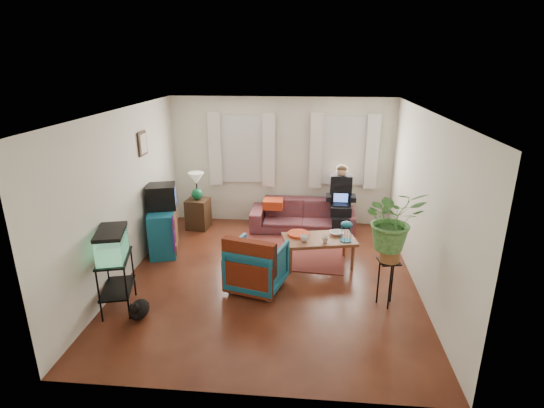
# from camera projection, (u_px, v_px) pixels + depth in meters

# --- Properties ---
(floor) EXTENTS (4.50, 5.00, 0.01)m
(floor) POSITION_uv_depth(u_px,v_px,m) (270.00, 277.00, 6.74)
(floor) COLOR #4F2B14
(floor) RESTS_ON ground
(ceiling) EXTENTS (4.50, 5.00, 0.01)m
(ceiling) POSITION_uv_depth(u_px,v_px,m) (269.00, 112.00, 5.90)
(ceiling) COLOR white
(ceiling) RESTS_ON wall_back
(wall_back) EXTENTS (4.50, 0.01, 2.60)m
(wall_back) POSITION_uv_depth(u_px,v_px,m) (281.00, 162.00, 8.68)
(wall_back) COLOR silver
(wall_back) RESTS_ON floor
(wall_front) EXTENTS (4.50, 0.01, 2.60)m
(wall_front) POSITION_uv_depth(u_px,v_px,m) (244.00, 284.00, 3.97)
(wall_front) COLOR silver
(wall_front) RESTS_ON floor
(wall_left) EXTENTS (0.01, 5.00, 2.60)m
(wall_left) POSITION_uv_depth(u_px,v_px,m) (124.00, 196.00, 6.51)
(wall_left) COLOR silver
(wall_left) RESTS_ON floor
(wall_right) EXTENTS (0.01, 5.00, 2.60)m
(wall_right) POSITION_uv_depth(u_px,v_px,m) (424.00, 204.00, 6.13)
(wall_right) COLOR silver
(wall_right) RESTS_ON floor
(window_left) EXTENTS (1.08, 0.04, 1.38)m
(window_left) POSITION_uv_depth(u_px,v_px,m) (242.00, 149.00, 8.64)
(window_left) COLOR white
(window_left) RESTS_ON wall_back
(window_right) EXTENTS (1.08, 0.04, 1.38)m
(window_right) POSITION_uv_depth(u_px,v_px,m) (344.00, 151.00, 8.47)
(window_right) COLOR white
(window_right) RESTS_ON wall_back
(curtains_left) EXTENTS (1.36, 0.06, 1.50)m
(curtains_left) POSITION_uv_depth(u_px,v_px,m) (242.00, 150.00, 8.57)
(curtains_left) COLOR white
(curtains_left) RESTS_ON wall_back
(curtains_right) EXTENTS (1.36, 0.06, 1.50)m
(curtains_right) POSITION_uv_depth(u_px,v_px,m) (344.00, 152.00, 8.39)
(curtains_right) COLOR white
(curtains_right) RESTS_ON wall_back
(picture_frame) EXTENTS (0.04, 0.32, 0.40)m
(picture_frame) POSITION_uv_depth(u_px,v_px,m) (143.00, 144.00, 7.10)
(picture_frame) COLOR #3D2616
(picture_frame) RESTS_ON wall_left
(area_rug) EXTENTS (2.13, 1.76, 0.01)m
(area_rug) POSITION_uv_depth(u_px,v_px,m) (289.00, 250.00, 7.69)
(area_rug) COLOR maroon
(area_rug) RESTS_ON floor
(sofa) EXTENTS (2.07, 0.83, 0.81)m
(sofa) POSITION_uv_depth(u_px,v_px,m) (303.00, 211.00, 8.50)
(sofa) COLOR brown
(sofa) RESTS_ON floor
(seated_person) EXTENTS (0.52, 0.64, 1.23)m
(seated_person) POSITION_uv_depth(u_px,v_px,m) (340.00, 202.00, 8.36)
(seated_person) COLOR black
(seated_person) RESTS_ON sofa
(side_table) EXTENTS (0.47, 0.47, 0.62)m
(side_table) POSITION_uv_depth(u_px,v_px,m) (198.00, 214.00, 8.62)
(side_table) COLOR #3C2816
(side_table) RESTS_ON floor
(table_lamp) EXTENTS (0.35, 0.35, 0.56)m
(table_lamp) POSITION_uv_depth(u_px,v_px,m) (197.00, 187.00, 8.44)
(table_lamp) COLOR white
(table_lamp) RESTS_ON side_table
(dresser) EXTENTS (0.66, 0.97, 0.80)m
(dresser) POSITION_uv_depth(u_px,v_px,m) (163.00, 231.00, 7.55)
(dresser) COLOR #12556D
(dresser) RESTS_ON floor
(crt_tv) EXTENTS (0.59, 0.56, 0.42)m
(crt_tv) POSITION_uv_depth(u_px,v_px,m) (161.00, 196.00, 7.43)
(crt_tv) COLOR black
(crt_tv) RESTS_ON dresser
(aquarium_stand) EXTENTS (0.55, 0.77, 0.77)m
(aquarium_stand) POSITION_uv_depth(u_px,v_px,m) (117.00, 283.00, 5.80)
(aquarium_stand) COLOR black
(aquarium_stand) RESTS_ON floor
(aquarium) EXTENTS (0.50, 0.70, 0.41)m
(aquarium) POSITION_uv_depth(u_px,v_px,m) (112.00, 244.00, 5.61)
(aquarium) COLOR #7FD899
(aquarium) RESTS_ON aquarium_stand
(black_cat) EXTENTS (0.25, 0.38, 0.32)m
(black_cat) POSITION_uv_depth(u_px,v_px,m) (139.00, 308.00, 5.64)
(black_cat) COLOR black
(black_cat) RESTS_ON floor
(armchair) EXTENTS (0.93, 0.90, 0.79)m
(armchair) POSITION_uv_depth(u_px,v_px,m) (257.00, 264.00, 6.33)
(armchair) COLOR #135A74
(armchair) RESTS_ON floor
(serape_throw) EXTENTS (0.81, 0.39, 0.65)m
(serape_throw) POSITION_uv_depth(u_px,v_px,m) (249.00, 262.00, 6.01)
(serape_throw) COLOR #9E0A0A
(serape_throw) RESTS_ON armchair
(coffee_table) EXTENTS (1.28, 0.87, 0.49)m
(coffee_table) POSITION_uv_depth(u_px,v_px,m) (319.00, 251.00, 7.09)
(coffee_table) COLOR brown
(coffee_table) RESTS_ON floor
(cup_a) EXTENTS (0.16, 0.16, 0.10)m
(cup_a) POSITION_uv_depth(u_px,v_px,m) (305.00, 238.00, 6.86)
(cup_a) COLOR white
(cup_a) RESTS_ON coffee_table
(cup_b) EXTENTS (0.13, 0.13, 0.10)m
(cup_b) POSITION_uv_depth(u_px,v_px,m) (325.00, 240.00, 6.82)
(cup_b) COLOR beige
(cup_b) RESTS_ON coffee_table
(bowl) EXTENTS (0.27, 0.27, 0.06)m
(bowl) POSITION_uv_depth(u_px,v_px,m) (336.00, 233.00, 7.14)
(bowl) COLOR white
(bowl) RESTS_ON coffee_table
(snack_tray) EXTENTS (0.43, 0.43, 0.04)m
(snack_tray) POSITION_uv_depth(u_px,v_px,m) (298.00, 234.00, 7.12)
(snack_tray) COLOR #B21414
(snack_tray) RESTS_ON coffee_table
(birdcage) EXTENTS (0.23, 0.23, 0.34)m
(birdcage) POSITION_uv_depth(u_px,v_px,m) (346.00, 231.00, 6.85)
(birdcage) COLOR #115B6B
(birdcage) RESTS_ON coffee_table
(plant_stand) EXTENTS (0.34, 0.34, 0.68)m
(plant_stand) POSITION_uv_depth(u_px,v_px,m) (387.00, 283.00, 5.90)
(plant_stand) COLOR black
(plant_stand) RESTS_ON floor
(potted_plant) EXTENTS (0.89, 0.81, 0.87)m
(potted_plant) POSITION_uv_depth(u_px,v_px,m) (392.00, 229.00, 5.63)
(potted_plant) COLOR #599947
(potted_plant) RESTS_ON plant_stand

